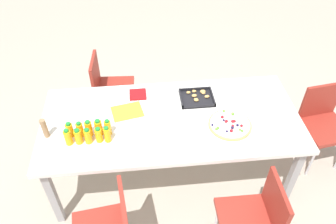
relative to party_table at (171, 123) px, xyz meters
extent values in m
plane|color=#B2A899|center=(0.00, 0.00, -0.69)|extent=(12.00, 12.00, 0.00)
cube|color=white|center=(0.00, 0.00, 0.04)|extent=(2.19, 0.98, 0.04)
cube|color=#99999E|center=(-1.02, -0.41, -0.33)|extent=(0.06, 0.06, 0.71)
cube|color=#99999E|center=(1.02, -0.41, -0.33)|extent=(0.06, 0.06, 0.71)
cube|color=#99999E|center=(-1.02, 0.41, -0.33)|extent=(0.06, 0.06, 0.71)
cube|color=#99999E|center=(1.02, 0.41, -0.33)|extent=(0.06, 0.06, 0.71)
cube|color=maroon|center=(-0.52, 0.82, -0.24)|extent=(0.42, 0.42, 0.04)
cube|color=maroon|center=(-0.70, 0.83, -0.05)|extent=(0.05, 0.38, 0.38)
cylinder|color=silver|center=(-0.35, 0.97, -0.48)|extent=(0.02, 0.02, 0.41)
cylinder|color=silver|center=(-0.37, 0.65, -0.48)|extent=(0.02, 0.02, 0.41)
cylinder|color=silver|center=(-0.67, 0.99, -0.48)|extent=(0.02, 0.02, 0.41)
cylinder|color=silver|center=(-0.69, 0.67, -0.48)|extent=(0.02, 0.02, 0.41)
cube|color=maroon|center=(1.47, 0.01, -0.24)|extent=(0.45, 0.45, 0.04)
cube|color=maroon|center=(1.45, 0.20, -0.05)|extent=(0.38, 0.08, 0.38)
cylinder|color=silver|center=(1.33, -0.17, -0.48)|extent=(0.02, 0.02, 0.41)
cylinder|color=silver|center=(1.61, 0.19, -0.48)|extent=(0.02, 0.02, 0.41)
cylinder|color=silver|center=(1.29, 0.15, -0.48)|extent=(0.02, 0.02, 0.41)
cube|color=maroon|center=(0.46, -0.83, -0.24)|extent=(0.40, 0.40, 0.04)
cube|color=maroon|center=(0.65, -0.84, -0.05)|extent=(0.03, 0.38, 0.38)
cylinder|color=silver|center=(0.30, -0.67, -0.48)|extent=(0.02, 0.02, 0.41)
cylinder|color=silver|center=(0.62, -0.68, -0.48)|extent=(0.02, 0.02, 0.41)
cube|color=maroon|center=(-0.41, -0.80, -0.05)|extent=(0.08, 0.38, 0.38)
cylinder|color=#F9AE14|center=(-0.82, -0.20, 0.13)|extent=(0.06, 0.06, 0.13)
cylinder|color=#1E8C33|center=(-0.82, -0.20, 0.20)|extent=(0.04, 0.04, 0.02)
cylinder|color=#F9AC14|center=(-0.75, -0.20, 0.12)|extent=(0.06, 0.06, 0.12)
cylinder|color=#1E8C33|center=(-0.75, -0.20, 0.19)|extent=(0.04, 0.04, 0.02)
cylinder|color=#F9AB14|center=(-0.67, -0.21, 0.12)|extent=(0.06, 0.06, 0.13)
cylinder|color=#1E8C33|center=(-0.67, -0.21, 0.19)|extent=(0.04, 0.04, 0.02)
cylinder|color=#FAAE14|center=(-0.59, -0.20, 0.12)|extent=(0.06, 0.06, 0.12)
cylinder|color=#1E8C33|center=(-0.59, -0.20, 0.19)|extent=(0.04, 0.04, 0.02)
cylinder|color=#FAAD14|center=(-0.52, -0.21, 0.13)|extent=(0.05, 0.05, 0.13)
cylinder|color=#1E8C33|center=(-0.52, -0.21, 0.20)|extent=(0.03, 0.03, 0.02)
cylinder|color=#F9AB14|center=(-0.82, -0.12, 0.12)|extent=(0.06, 0.06, 0.12)
cylinder|color=#1E8C33|center=(-0.82, -0.12, 0.19)|extent=(0.04, 0.04, 0.02)
cylinder|color=#FAAB14|center=(-0.74, -0.12, 0.12)|extent=(0.05, 0.05, 0.12)
cylinder|color=#1E8C33|center=(-0.74, -0.12, 0.19)|extent=(0.03, 0.03, 0.02)
cylinder|color=#FAAD14|center=(-0.67, -0.12, 0.12)|extent=(0.06, 0.06, 0.13)
cylinder|color=#1E8C33|center=(-0.67, -0.12, 0.20)|extent=(0.04, 0.04, 0.02)
cylinder|color=#F9AB14|center=(-0.59, -0.12, 0.13)|extent=(0.06, 0.06, 0.13)
cylinder|color=#1E8C33|center=(-0.59, -0.12, 0.20)|extent=(0.04, 0.04, 0.02)
cylinder|color=#FAAE14|center=(-0.52, -0.13, 0.13)|extent=(0.05, 0.05, 0.13)
cylinder|color=#1E8C33|center=(-0.52, -0.13, 0.20)|extent=(0.03, 0.03, 0.02)
cylinder|color=tan|center=(0.47, -0.14, 0.07)|extent=(0.36, 0.36, 0.02)
cylinder|color=white|center=(0.47, -0.14, 0.08)|extent=(0.33, 0.33, 0.01)
sphere|color=red|center=(0.48, -0.18, 0.09)|extent=(0.02, 0.02, 0.02)
sphere|color=red|center=(0.42, -0.06, 0.09)|extent=(0.03, 0.03, 0.03)
sphere|color=#66B238|center=(0.53, -0.22, 0.09)|extent=(0.02, 0.02, 0.02)
sphere|color=#66B238|center=(0.52, -0.04, 0.09)|extent=(0.03, 0.03, 0.03)
sphere|color=#66B238|center=(0.55, -0.24, 0.09)|extent=(0.02, 0.02, 0.02)
sphere|color=red|center=(0.50, -0.13, 0.09)|extent=(0.03, 0.03, 0.03)
sphere|color=red|center=(0.45, -0.12, 0.09)|extent=(0.02, 0.02, 0.02)
sphere|color=#66B238|center=(0.35, -0.20, 0.09)|extent=(0.02, 0.02, 0.02)
sphere|color=#1E1947|center=(0.53, -0.17, 0.09)|extent=(0.02, 0.02, 0.02)
sphere|color=#1E1947|center=(0.42, -0.23, 0.09)|extent=(0.02, 0.02, 0.02)
sphere|color=red|center=(0.51, -0.12, 0.09)|extent=(0.02, 0.02, 0.02)
sphere|color=#66B238|center=(0.45, 0.01, 0.09)|extent=(0.02, 0.02, 0.02)
sphere|color=red|center=(0.44, -0.12, 0.09)|extent=(0.02, 0.02, 0.02)
sphere|color=red|center=(0.46, -0.23, 0.09)|extent=(0.03, 0.03, 0.03)
sphere|color=#1E1947|center=(0.48, -0.20, 0.09)|extent=(0.02, 0.02, 0.02)
sphere|color=red|center=(0.56, -0.18, 0.09)|extent=(0.02, 0.02, 0.02)
sphere|color=#66B238|center=(0.36, -0.19, 0.09)|extent=(0.02, 0.02, 0.02)
sphere|color=#1E1947|center=(0.43, -0.10, 0.09)|extent=(0.02, 0.02, 0.02)
sphere|color=#1E1947|center=(0.32, -0.15, 0.09)|extent=(0.02, 0.02, 0.02)
cube|color=black|center=(0.26, 0.22, 0.06)|extent=(0.30, 0.25, 0.01)
cube|color=black|center=(0.26, 0.10, 0.08)|extent=(0.30, 0.01, 0.03)
cube|color=black|center=(0.26, 0.34, 0.08)|extent=(0.30, 0.01, 0.03)
cube|color=black|center=(0.11, 0.22, 0.08)|extent=(0.01, 0.25, 0.03)
cube|color=black|center=(0.40, 0.22, 0.08)|extent=(0.01, 0.25, 0.03)
ellipsoid|color=tan|center=(0.32, 0.30, 0.08)|extent=(0.05, 0.04, 0.03)
ellipsoid|color=tan|center=(0.25, 0.31, 0.08)|extent=(0.04, 0.03, 0.02)
ellipsoid|color=tan|center=(0.25, 0.18, 0.08)|extent=(0.04, 0.03, 0.02)
ellipsoid|color=tan|center=(0.24, 0.20, 0.08)|extent=(0.04, 0.03, 0.02)
ellipsoid|color=tan|center=(0.19, 0.30, 0.08)|extent=(0.04, 0.03, 0.02)
ellipsoid|color=tan|center=(0.33, 0.28, 0.08)|extent=(0.04, 0.03, 0.02)
ellipsoid|color=tan|center=(0.24, 0.25, 0.08)|extent=(0.05, 0.03, 0.03)
ellipsoid|color=tan|center=(0.35, 0.22, 0.08)|extent=(0.05, 0.03, 0.03)
cylinder|color=silver|center=(-0.09, -0.05, 0.06)|extent=(0.18, 0.18, 0.00)
cylinder|color=silver|center=(-0.09, -0.05, 0.07)|extent=(0.18, 0.18, 0.00)
cylinder|color=silver|center=(-0.09, -0.05, 0.07)|extent=(0.18, 0.18, 0.00)
cylinder|color=silver|center=(-0.09, -0.05, 0.08)|extent=(0.18, 0.18, 0.00)
cylinder|color=silver|center=(-0.09, -0.05, 0.08)|extent=(0.18, 0.18, 0.00)
cylinder|color=silver|center=(-0.09, -0.05, 0.09)|extent=(0.18, 0.18, 0.00)
cube|color=red|center=(-0.27, 0.33, 0.07)|extent=(0.15, 0.15, 0.02)
cylinder|color=#9E7A56|center=(-1.01, -0.11, 0.15)|extent=(0.04, 0.04, 0.18)
cube|color=yellow|center=(-0.37, 0.12, 0.06)|extent=(0.29, 0.25, 0.01)
camera|label=1|loc=(-0.24, -2.02, 2.01)|focal=35.59mm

